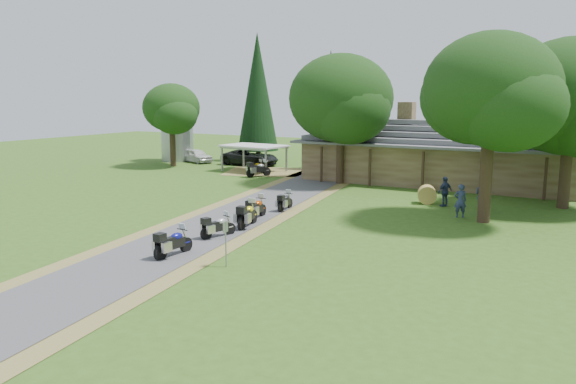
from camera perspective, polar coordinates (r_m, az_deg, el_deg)
The scene contains 25 objects.
ground at distance 26.80m, azimuth -10.89°, elevation -4.95°, with size 120.00×120.00×0.00m, color #345217.
driveway at distance 30.17m, azimuth -6.77°, elevation -3.18°, with size 46.00×46.00×0.00m, color #4A4A4C.
lodge at distance 45.35m, azimuth 15.10°, elevation 4.04°, with size 21.40×9.40×4.90m, color brown, non-canonical shape.
silo at distance 59.44m, azimuth -11.22°, elevation 6.38°, with size 3.32×3.32×6.75m, color gray.
carport at distance 50.33m, azimuth -3.46°, elevation 3.44°, with size 5.43×3.62×2.35m, color silver, non-canonical shape.
car_white_sedan at distance 57.74m, azimuth -9.29°, elevation 3.84°, with size 5.21×2.20×1.74m, color silver.
car_dark_suv at distance 54.73m, azimuth -3.87°, elevation 3.96°, with size 6.20×2.64×2.37m, color black.
motorcycle_row_a at distance 24.29m, azimuth -11.58°, elevation -4.93°, with size 1.90×0.62×1.30m, color navy, non-canonical shape.
motorcycle_row_b at distance 27.12m, azimuth -7.12°, elevation -3.36°, with size 1.75×0.57×1.20m, color #AAADB2, non-canonical shape.
motorcycle_row_c at distance 29.07m, azimuth -4.12°, elevation -2.21°, with size 2.05×0.67×1.40m, color yellow, non-canonical shape.
motorcycle_row_d at distance 30.92m, azimuth -3.22°, elevation -1.55°, with size 1.93×0.63×1.32m, color #B74108, non-canonical shape.
motorcycle_row_e at distance 33.22m, azimuth -0.27°, elevation -0.89°, with size 1.68×0.55×1.15m, color black, non-canonical shape.
motorcycle_carport_a at distance 48.83m, azimuth -3.29°, elevation 2.58°, with size 1.78×0.58×1.22m, color gold, non-canonical shape.
motorcycle_carport_b at distance 46.94m, azimuth -3.00°, elevation 2.41°, with size 2.08×0.68×1.42m, color gray, non-canonical shape.
person_a at distance 32.64m, azimuth 17.12°, elevation -0.57°, with size 0.63×0.45×2.22m, color navy.
person_b at distance 34.76m, azimuth 19.16°, elevation -0.03°, with size 0.64×0.46×2.26m, color navy.
person_c at distance 35.58m, azimuth 15.67°, elevation 0.29°, with size 0.62×0.44×2.17m, color navy.
hay_bale at distance 36.38m, azimuth 13.94°, elevation -0.25°, with size 1.14×1.14×1.05m, color olive.
sign_post at distance 22.40m, azimuth -6.34°, elevation -5.29°, with size 0.34×0.06×1.86m, color gray, non-canonical shape.
oak_lodge_left at distance 43.18m, azimuth 5.38°, elevation 7.79°, with size 7.89×7.89×10.51m, color black, non-canonical shape.
oak_lodge_right at distance 37.24m, azimuth 26.72°, elevation 6.67°, with size 8.14×8.14×10.75m, color black, non-canonical shape.
oak_driveway at distance 31.34m, azimuth 19.79°, elevation 7.31°, with size 6.98×6.98×11.38m, color black, non-canonical shape.
oak_silo at distance 54.77m, azimuth -11.72°, elevation 7.25°, with size 5.39×5.39×8.99m, color black, non-canonical shape.
cedar_near at distance 51.53m, azimuth 4.31°, elevation 8.26°, with size 3.55×3.55×10.75m, color black.
cedar_far at distance 58.32m, azimuth -3.10°, elevation 9.58°, with size 4.22×4.22×13.04m, color black.
Camera 1 is at (16.69, -19.86, 6.75)m, focal length 35.00 mm.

